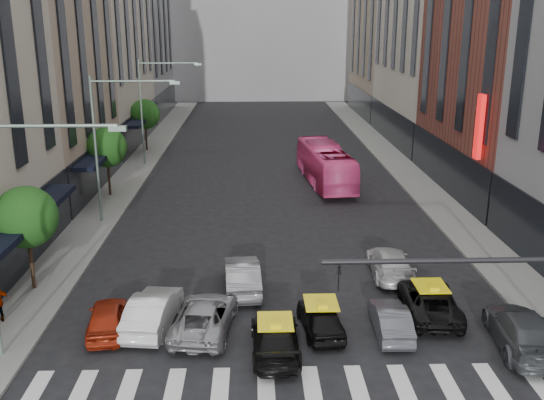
{
  "coord_description": "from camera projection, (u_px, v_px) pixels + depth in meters",
  "views": [
    {
      "loc": [
        -1.38,
        -16.66,
        12.27
      ],
      "look_at": [
        -0.49,
        11.26,
        4.0
      ],
      "focal_mm": 40.0,
      "sensor_mm": 36.0,
      "label": 1
    }
  ],
  "objects": [
    {
      "name": "liberty_sign",
      "position": [
        479.0,
        127.0,
        37.34
      ],
      "size": [
        0.3,
        0.7,
        4.0
      ],
      "color": "red",
      "rests_on": "ground"
    },
    {
      "name": "car_grey_mid",
      "position": [
        391.0,
        320.0,
        24.6
      ],
      "size": [
        1.43,
        3.8,
        1.24
      ],
      "primitive_type": "imported",
      "rotation": [
        0.0,
        0.0,
        3.11
      ],
      "color": "#44464D",
      "rests_on": "ground"
    },
    {
      "name": "building_right_d",
      "position": [
        394.0,
        7.0,
        78.33
      ],
      "size": [
        8.0,
        18.0,
        28.0
      ],
      "primitive_type": "cube",
      "color": "tan",
      "rests_on": "ground"
    },
    {
      "name": "car_silver",
      "position": [
        204.0,
        316.0,
        24.79
      ],
      "size": [
        2.81,
        5.1,
        1.35
      ],
      "primitive_type": "imported",
      "rotation": [
        0.0,
        0.0,
        3.02
      ],
      "color": "#949398",
      "rests_on": "ground"
    },
    {
      "name": "sidewalk_left",
      "position": [
        126.0,
        182.0,
        47.87
      ],
      "size": [
        3.0,
        96.0,
        0.15
      ],
      "primitive_type": "cube",
      "color": "slate",
      "rests_on": "ground"
    },
    {
      "name": "taxi_right",
      "position": [
        429.0,
        301.0,
        26.15
      ],
      "size": [
        2.67,
        5.04,
        1.35
      ],
      "primitive_type": "imported",
      "rotation": [
        0.0,
        0.0,
        3.05
      ],
      "color": "black",
      "rests_on": "ground"
    },
    {
      "name": "car_row2_right",
      "position": [
        390.0,
        263.0,
        30.26
      ],
      "size": [
        2.09,
        4.75,
        1.36
      ],
      "primitive_type": "imported",
      "rotation": [
        0.0,
        0.0,
        3.1
      ],
      "color": "silver",
      "rests_on": "ground"
    },
    {
      "name": "building_left_b",
      "position": [
        29.0,
        25.0,
        42.41
      ],
      "size": [
        8.0,
        16.0,
        24.0
      ],
      "primitive_type": "cube",
      "color": "tan",
      "rests_on": "ground"
    },
    {
      "name": "building_right_b",
      "position": [
        515.0,
        10.0,
        42.2
      ],
      "size": [
        8.0,
        18.0,
        26.0
      ],
      "primitive_type": "cube",
      "color": "brown",
      "rests_on": "ground"
    },
    {
      "name": "car_grey_curb",
      "position": [
        522.0,
        331.0,
        23.48
      ],
      "size": [
        2.67,
        5.32,
        1.48
      ],
      "primitive_type": "imported",
      "rotation": [
        0.0,
        0.0,
        3.02
      ],
      "color": "#3F4247",
      "rests_on": "ground"
    },
    {
      "name": "streetlamp_near",
      "position": [
        8.0,
        209.0,
        21.35
      ],
      "size": [
        5.38,
        0.25,
        9.0
      ],
      "color": "gray",
      "rests_on": "sidewalk_left"
    },
    {
      "name": "car_white_front",
      "position": [
        153.0,
        310.0,
        25.12
      ],
      "size": [
        2.1,
        4.69,
        1.5
      ],
      "primitive_type": "imported",
      "rotation": [
        0.0,
        0.0,
        3.03
      ],
      "color": "silver",
      "rests_on": "ground"
    },
    {
      "name": "streetlamp_mid",
      "position": [
        110.0,
        130.0,
        36.68
      ],
      "size": [
        5.38,
        0.25,
        9.0
      ],
      "color": "gray",
      "rests_on": "sidewalk_left"
    },
    {
      "name": "tree_near",
      "position": [
        26.0,
        217.0,
        27.68
      ],
      "size": [
        2.88,
        2.88,
        4.95
      ],
      "color": "black",
      "rests_on": "sidewalk_left"
    },
    {
      "name": "bus",
      "position": [
        325.0,
        164.0,
        47.19
      ],
      "size": [
        3.67,
        11.22,
        3.07
      ],
      "primitive_type": "imported",
      "rotation": [
        0.0,
        0.0,
        3.24
      ],
      "color": "#F74892",
      "rests_on": "ground"
    },
    {
      "name": "car_red",
      "position": [
        107.0,
        318.0,
        24.71
      ],
      "size": [
        2.0,
        3.95,
        1.29
      ],
      "primitive_type": "imported",
      "rotation": [
        0.0,
        0.0,
        3.27
      ],
      "color": "#9C220E",
      "rests_on": "ground"
    },
    {
      "name": "sidewalk_right",
      "position": [
        414.0,
        179.0,
        48.57
      ],
      "size": [
        3.0,
        96.0,
        0.15
      ],
      "primitive_type": "cube",
      "color": "slate",
      "rests_on": "ground"
    },
    {
      "name": "taxi_center",
      "position": [
        321.0,
        318.0,
        24.72
      ],
      "size": [
        1.9,
        3.91,
        1.29
      ],
      "primitive_type": "imported",
      "rotation": [
        0.0,
        0.0,
        3.24
      ],
      "color": "black",
      "rests_on": "ground"
    },
    {
      "name": "tree_mid",
      "position": [
        107.0,
        147.0,
        43.02
      ],
      "size": [
        2.88,
        2.88,
        4.95
      ],
      "color": "black",
      "rests_on": "sidewalk_left"
    },
    {
      "name": "tree_far",
      "position": [
        145.0,
        114.0,
        58.35
      ],
      "size": [
        2.88,
        2.88,
        4.95
      ],
      "color": "black",
      "rests_on": "sidewalk_left"
    },
    {
      "name": "taxi_left",
      "position": [
        275.0,
        337.0,
        23.16
      ],
      "size": [
        1.89,
        4.51,
        1.3
      ],
      "primitive_type": "imported",
      "rotation": [
        0.0,
        0.0,
        3.16
      ],
      "color": "black",
      "rests_on": "ground"
    },
    {
      "name": "car_row2_left",
      "position": [
        242.0,
        275.0,
        28.55
      ],
      "size": [
        1.88,
        4.68,
        1.51
      ],
      "primitive_type": "imported",
      "rotation": [
        0.0,
        0.0,
        3.2
      ],
      "color": "gray",
      "rests_on": "ground"
    },
    {
      "name": "streetlamp_far",
      "position": [
        152.0,
        98.0,
        52.01
      ],
      "size": [
        5.38,
        0.25,
        9.0
      ],
      "color": "gray",
      "rests_on": "sidewalk_left"
    }
  ]
}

